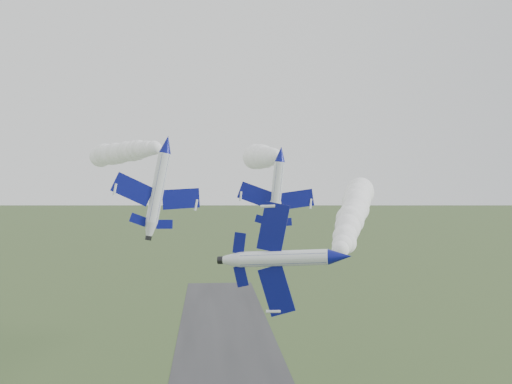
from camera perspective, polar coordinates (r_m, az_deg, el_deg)
jet_lead at (r=54.01m, az=8.43°, el=-6.42°), size 6.00×12.72×10.63m
smoke_trail_jet_lead at (r=95.58m, az=9.77°, el=-1.73°), size 26.08×77.22×5.95m
jet_pair_left at (r=77.44m, az=-8.91°, el=4.75°), size 11.84×13.99×4.01m
smoke_trail_jet_pair_left at (r=115.24m, az=-13.39°, el=3.85°), size 25.86×67.89×5.16m
jet_pair_right at (r=78.42m, az=2.49°, el=3.83°), size 10.29×12.45×3.13m
smoke_trail_jet_pair_right at (r=111.09m, az=0.65°, el=3.59°), size 6.36×60.15×5.61m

